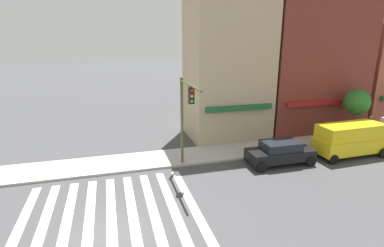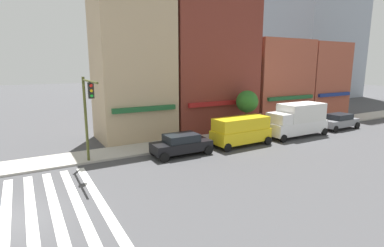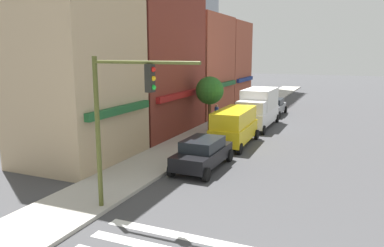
% 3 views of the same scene
% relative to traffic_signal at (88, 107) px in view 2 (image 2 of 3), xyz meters
% --- Properties ---
extents(ground_plane, '(200.00, 200.00, 0.00)m').
position_rel_traffic_signal_xyz_m(ground_plane, '(-4.71, -5.43, -3.96)').
color(ground_plane, '#424244').
extents(sidewalk_left, '(120.00, 3.00, 0.15)m').
position_rel_traffic_signal_xyz_m(sidewalk_left, '(-4.71, 2.07, -3.88)').
color(sidewalk_left, '#B2ADA3').
rests_on(sidewalk_left, ground_plane).
extents(crosswalk_stripes, '(8.39, 10.80, 0.01)m').
position_rel_traffic_signal_xyz_m(crosswalk_stripes, '(-4.71, -5.43, -3.95)').
color(crosswalk_stripes, silver).
rests_on(crosswalk_stripes, ground_plane).
extents(storefront_row, '(30.99, 5.30, 13.64)m').
position_rel_traffic_signal_xyz_m(storefront_row, '(16.10, 6.06, 1.91)').
color(storefront_row, tan).
rests_on(storefront_row, ground_plane).
extents(traffic_signal, '(0.32, 4.18, 5.81)m').
position_rel_traffic_signal_xyz_m(traffic_signal, '(0.00, 0.00, 0.00)').
color(traffic_signal, '#474C1E').
rests_on(traffic_signal, ground_plane).
extents(sedan_black, '(4.42, 2.02, 1.59)m').
position_rel_traffic_signal_xyz_m(sedan_black, '(6.28, -0.73, -3.12)').
color(sedan_black, black).
rests_on(sedan_black, ground_plane).
extents(van_yellow, '(5.05, 2.22, 2.34)m').
position_rel_traffic_signal_xyz_m(van_yellow, '(11.83, -0.73, -2.67)').
color(van_yellow, yellow).
rests_on(van_yellow, ground_plane).
extents(box_truck_white, '(6.21, 2.42, 3.04)m').
position_rel_traffic_signal_xyz_m(box_truck_white, '(18.40, -0.73, -2.37)').
color(box_truck_white, white).
rests_on(box_truck_white, ground_plane).
extents(sedan_grey, '(4.43, 2.02, 1.59)m').
position_rel_traffic_signal_xyz_m(sedan_grey, '(24.72, -0.73, -3.12)').
color(sedan_grey, slate).
rests_on(sedan_grey, ground_plane).
extents(pedestrian_blue_shirt, '(0.32, 0.32, 1.77)m').
position_rel_traffic_signal_xyz_m(pedestrian_blue_shirt, '(16.47, 2.12, -2.89)').
color(pedestrian_blue_shirt, '#23232D').
rests_on(pedestrian_blue_shirt, sidewalk_left).
extents(street_tree, '(2.08, 2.08, 4.07)m').
position_rel_traffic_signal_xyz_m(street_tree, '(14.74, 2.07, -0.81)').
color(street_tree, brown).
rests_on(street_tree, sidewalk_left).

